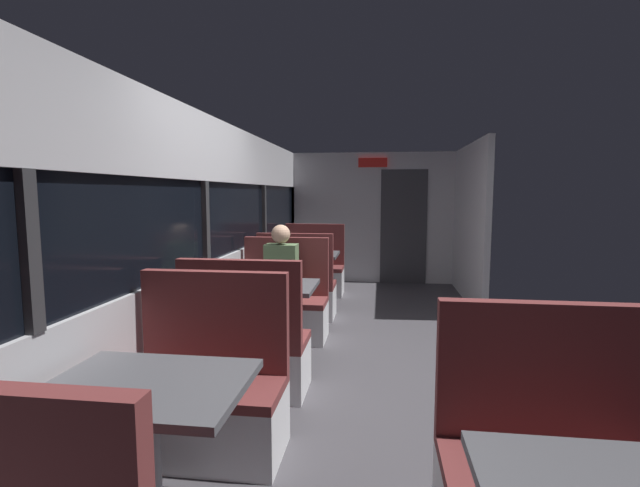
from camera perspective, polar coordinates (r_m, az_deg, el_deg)
The scene contains 15 objects.
ground_plane at distance 4.27m, azimuth 5.25°, elevation -15.74°, with size 3.30×9.20×0.02m, color #423F44.
carriage_window_panel_left at distance 4.29m, azimuth -14.35°, elevation -0.33°, with size 0.09×8.48×2.30m.
carriage_end_bulkhead at distance 8.16m, azimuth 6.94°, elevation 3.09°, with size 2.90×0.11×2.30m.
carriage_aisle_panel_right at distance 7.09m, azimuth 18.16°, elevation 2.44°, with size 0.08×2.40×2.30m, color #B2B2B7.
dining_table_near_window at distance 2.34m, azimuth -20.74°, elevation -18.14°, with size 0.90×0.70×0.74m.
bench_near_window_facing_entry at distance 3.04m, azimuth -13.93°, elevation -18.42°, with size 0.95×0.50×1.10m.
dining_table_mid_window at distance 4.34m, azimuth -6.55°, elevation -6.38°, with size 0.90×0.70×0.74m.
bench_mid_window_facing_end at distance 3.78m, azimuth -9.13°, elevation -13.29°, with size 0.95×0.50×1.10m.
bench_mid_window_facing_entry at distance 5.07m, azimuth -4.57°, elevation -8.11°, with size 0.95×0.50×1.10m.
dining_table_far_window at distance 6.50m, azimuth -1.74°, elevation -2.10°, with size 0.90×0.70×0.74m.
bench_far_window_facing_end at distance 5.88m, azimuth -2.84°, elevation -6.09°, with size 0.95×0.50×1.10m.
bench_far_window_facing_entry at distance 7.23m, azimuth -0.84°, elevation -3.73°, with size 0.95×0.50×1.10m.
bench_front_aisle_facing_entry at distance 2.45m, azimuth 26.89°, elevation -25.41°, with size 0.95×0.50×1.10m.
seated_passenger at distance 4.96m, azimuth -4.76°, elevation -5.97°, with size 0.47×0.55×1.26m.
coffee_cup_secondary at distance 4.20m, azimuth -8.16°, elevation -4.80°, with size 0.07×0.07×0.09m.
Camera 1 is at (0.14, -3.95, 1.59)m, focal length 25.60 mm.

